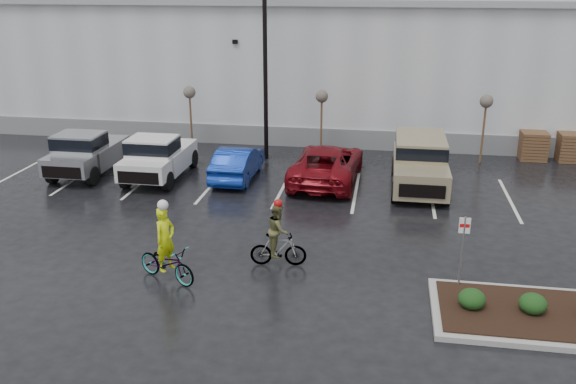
% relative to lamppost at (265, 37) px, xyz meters
% --- Properties ---
extents(ground, '(120.00, 120.00, 0.00)m').
position_rel_lamppost_xyz_m(ground, '(4.00, -12.00, -5.69)').
color(ground, black).
rests_on(ground, ground).
extents(warehouse, '(60.50, 15.50, 7.20)m').
position_rel_lamppost_xyz_m(warehouse, '(4.00, 9.99, -2.04)').
color(warehouse, silver).
rests_on(warehouse, ground).
extents(wooded_ridge, '(80.00, 25.00, 6.00)m').
position_rel_lamppost_xyz_m(wooded_ridge, '(4.00, 33.00, -2.69)').
color(wooded_ridge, '#1C3917').
rests_on(wooded_ridge, ground).
extents(lamppost, '(0.50, 1.00, 9.22)m').
position_rel_lamppost_xyz_m(lamppost, '(0.00, 0.00, 0.00)').
color(lamppost, black).
rests_on(lamppost, ground).
extents(sapling_west, '(0.60, 0.60, 3.20)m').
position_rel_lamppost_xyz_m(sapling_west, '(-4.00, 1.00, -2.96)').
color(sapling_west, '#4D3B1F').
rests_on(sapling_west, ground).
extents(sapling_mid, '(0.60, 0.60, 3.20)m').
position_rel_lamppost_xyz_m(sapling_mid, '(2.50, 1.00, -2.96)').
color(sapling_mid, '#4D3B1F').
rests_on(sapling_mid, ground).
extents(sapling_east, '(0.60, 0.60, 3.20)m').
position_rel_lamppost_xyz_m(sapling_east, '(10.00, 1.00, -2.96)').
color(sapling_east, '#4D3B1F').
rests_on(sapling_east, ground).
extents(pallet_stack_a, '(1.20, 1.20, 1.35)m').
position_rel_lamppost_xyz_m(pallet_stack_a, '(12.50, 2.00, -5.01)').
color(pallet_stack_a, '#4D3B1F').
rests_on(pallet_stack_a, ground).
extents(pallet_stack_b, '(1.20, 1.20, 1.35)m').
position_rel_lamppost_xyz_m(pallet_stack_b, '(14.20, 2.00, -5.01)').
color(pallet_stack_b, '#4D3B1F').
rests_on(pallet_stack_b, ground).
extents(shrub_a, '(0.70, 0.70, 0.52)m').
position_rel_lamppost_xyz_m(shrub_a, '(8.00, -13.00, -5.27)').
color(shrub_a, '#143312').
rests_on(shrub_a, curb_island).
extents(shrub_b, '(0.70, 0.70, 0.52)m').
position_rel_lamppost_xyz_m(shrub_b, '(9.50, -13.00, -5.27)').
color(shrub_b, '#143312').
rests_on(shrub_b, curb_island).
extents(fire_lane_sign, '(0.30, 0.05, 2.20)m').
position_rel_lamppost_xyz_m(fire_lane_sign, '(7.80, -11.80, -4.28)').
color(fire_lane_sign, gray).
rests_on(fire_lane_sign, ground).
extents(pickup_silver, '(2.10, 5.20, 1.96)m').
position_rel_lamppost_xyz_m(pickup_silver, '(-7.30, -3.18, -4.71)').
color(pickup_silver, '#9DA0A5').
rests_on(pickup_silver, ground).
extents(pickup_white, '(2.10, 5.20, 1.96)m').
position_rel_lamppost_xyz_m(pickup_white, '(-3.97, -3.33, -4.71)').
color(pickup_white, silver).
rests_on(pickup_white, ground).
extents(car_blue, '(1.51, 4.29, 1.41)m').
position_rel_lamppost_xyz_m(car_blue, '(-0.64, -3.10, -4.98)').
color(car_blue, navy).
rests_on(car_blue, ground).
extents(car_red, '(2.93, 5.79, 1.57)m').
position_rel_lamppost_xyz_m(car_red, '(3.19, -2.88, -4.90)').
color(car_red, maroon).
rests_on(car_red, ground).
extents(suv_tan, '(2.20, 5.10, 2.06)m').
position_rel_lamppost_xyz_m(suv_tan, '(7.02, -3.19, -4.66)').
color(suv_tan, gray).
rests_on(suv_tan, ground).
extents(cyclist_hivis, '(2.14, 1.48, 2.46)m').
position_rel_lamppost_xyz_m(cyclist_hivis, '(-0.39, -12.53, -4.93)').
color(cyclist_hivis, '#3F3F44').
rests_on(cyclist_hivis, ground).
extents(cyclist_olive, '(1.67, 0.82, 2.12)m').
position_rel_lamppost_xyz_m(cyclist_olive, '(2.58, -11.08, -4.90)').
color(cyclist_olive, '#3F3F44').
rests_on(cyclist_olive, ground).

